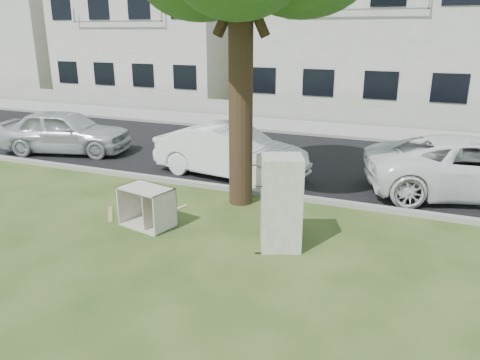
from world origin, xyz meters
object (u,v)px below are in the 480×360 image
at_px(cabinet, 147,207).
at_px(car_right, 476,167).
at_px(car_left, 65,131).
at_px(car_center, 230,151).
at_px(fridge, 281,203).

distance_m(cabinet, car_right, 7.86).
bearing_deg(car_left, cabinet, -140.21).
relative_size(car_center, car_left, 1.02).
bearing_deg(fridge, car_left, 133.04).
height_order(car_right, car_left, car_right).
bearing_deg(fridge, cabinet, 160.17).
height_order(cabinet, car_left, car_left).
height_order(fridge, car_center, fridge).
distance_m(car_center, car_right, 6.20).
distance_m(cabinet, car_left, 7.19).
relative_size(car_center, car_right, 0.82).
distance_m(fridge, car_right, 5.72).
xyz_separation_m(fridge, cabinet, (-2.85, -0.10, -0.46)).
height_order(car_center, car_left, car_left).
xyz_separation_m(fridge, car_left, (-8.69, 4.08, -0.16)).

